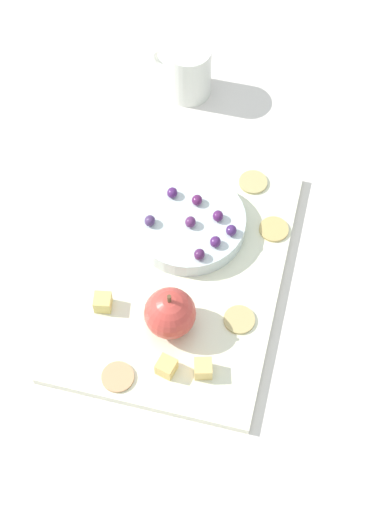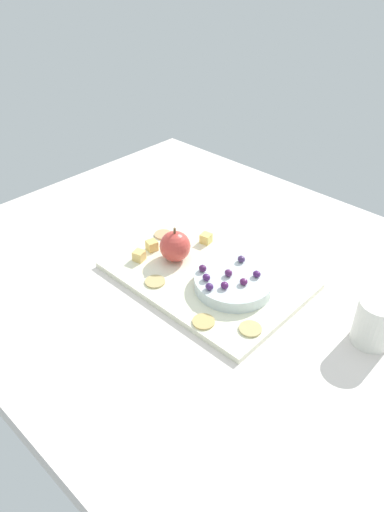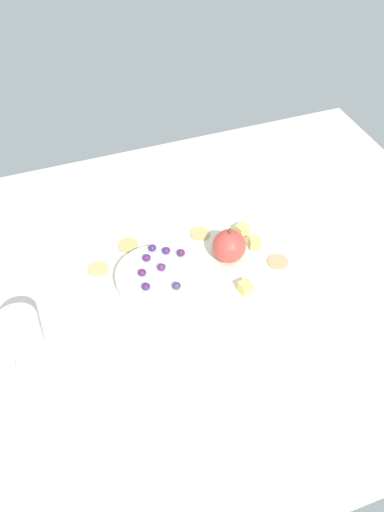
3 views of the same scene
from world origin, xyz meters
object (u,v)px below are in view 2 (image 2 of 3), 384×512
cheese_cube_1 (152,245)px  cracker_0 (155,282)px  platter (207,275)px  serving_dish (234,282)px  grape_6 (225,285)px  cup (376,322)px  grape_5 (209,287)px  cracker_2 (250,329)px  cracker_3 (204,322)px  grape_3 (241,259)px  grape_4 (204,269)px  cheese_cube_2 (206,238)px  grape_2 (257,274)px  grape_7 (206,277)px  cheese_cube_0 (139,256)px  cracker_1 (163,235)px  grape_0 (244,282)px  apple_whole (175,246)px  grape_1 (228,273)px

cheese_cube_1 → cracker_0: 11.66cm
platter → serving_dish: 7.17cm
grape_6 → cup: bearing=22.6°
serving_dish → grape_5: size_ratio=9.81×
cheese_cube_1 → cup: (47.40, 9.02, 2.06)cm
cracker_2 → cracker_3: size_ratio=1.00×
grape_3 → grape_4: 8.47cm
serving_dish → cup: (26.04, 6.60, 1.91)cm
cheese_cube_2 → cup: (40.62, -1.34, 2.06)cm
grape_2 → grape_7: same height
cheese_cube_0 → cracker_1: bearing=107.8°
serving_dish → cup: 26.93cm
grape_3 → grape_4: size_ratio=1.00×
cracker_0 → grape_7: bearing=30.5°
cracker_3 → grape_0: 11.46cm
cracker_3 → grape_6: grape_6 is taller
grape_5 → cracker_3: bearing=-57.1°
apple_whole → grape_2: 18.77cm
grape_5 → grape_7: (-2.29, 1.66, 0.02)cm
serving_dish → grape_1: grape_1 is taller
grape_3 → apple_whole: bearing=-154.4°
grape_2 → grape_5: 10.15cm
cracker_1 → cup: (49.79, 3.36, 2.96)cm
cracker_1 → grape_4: bearing=-18.5°
grape_2 → grape_4: bearing=-145.2°
cracker_1 → grape_0: grape_0 is taller
cracker_1 → grape_4: size_ratio=2.55×
cracker_1 → grape_2: bearing=-0.2°
serving_dish → cracker_2: bearing=-36.3°
cheese_cube_0 → cracker_2: (30.26, -0.26, -0.90)cm
cheese_cube_0 → apple_whole: bearing=46.2°
cheese_cube_2 → grape_3: 12.97cm
cheese_cube_2 → apple_whole: bearing=-93.4°
platter → cracker_3: cracker_3 is taller
cheese_cube_0 → grape_0: grape_0 is taller
cheese_cube_0 → grape_1: size_ratio=1.37×
apple_whole → grape_0: apple_whole is taller
grape_6 → grape_5: bearing=-129.4°
cracker_0 → grape_2: bearing=39.9°
grape_3 → grape_7: bearing=-97.1°
apple_whole → cup: (41.17, 7.91, -0.15)cm
apple_whole → cheese_cube_0: apple_whole is taller
grape_1 → grape_7: same height
cheese_cube_1 → cracker_3: size_ratio=0.54×
serving_dish → grape_7: grape_7 is taller
grape_1 → grape_7: size_ratio=1.00×
grape_2 → grape_3: size_ratio=1.00×
cracker_2 → cheese_cube_2: bearing=148.2°
cracker_1 → grape_1: size_ratio=2.55×
grape_4 → grape_0: bearing=16.0°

